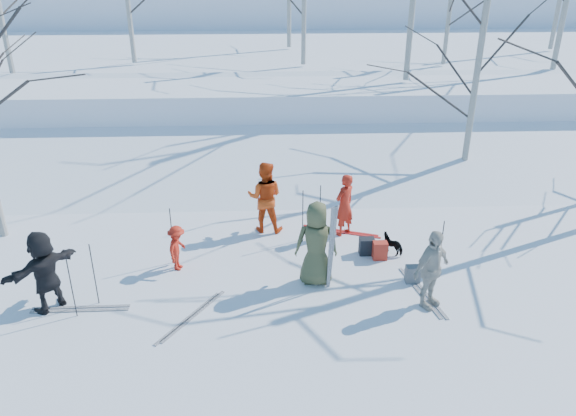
{
  "coord_description": "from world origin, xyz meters",
  "views": [
    {
      "loc": [
        -0.48,
        -9.47,
        6.5
      ],
      "look_at": [
        0.0,
        1.5,
        1.3
      ],
      "focal_mm": 35.0,
      "sensor_mm": 36.0,
      "label": 1
    }
  ],
  "objects_px": {
    "backpack_grey": "(413,274)",
    "skier_olive_center": "(316,244)",
    "skier_redor_behind": "(265,197)",
    "skier_cream_east": "(431,270)",
    "backpack_red": "(380,251)",
    "skier_red_seated": "(177,248)",
    "dog": "(393,244)",
    "skier_red_north": "(344,205)",
    "backpack_dark": "(367,246)",
    "skier_grey_west": "(44,271)"
  },
  "relations": [
    {
      "from": "skier_olive_center",
      "to": "backpack_grey",
      "type": "height_order",
      "value": "skier_olive_center"
    },
    {
      "from": "backpack_grey",
      "to": "skier_olive_center",
      "type": "bearing_deg",
      "value": 177.3
    },
    {
      "from": "backpack_dark",
      "to": "skier_cream_east",
      "type": "bearing_deg",
      "value": -67.49
    },
    {
      "from": "skier_redor_behind",
      "to": "backpack_dark",
      "type": "xyz_separation_m",
      "value": [
        2.32,
        -1.31,
        -0.7
      ]
    },
    {
      "from": "skier_cream_east",
      "to": "dog",
      "type": "bearing_deg",
      "value": 61.15
    },
    {
      "from": "skier_red_north",
      "to": "skier_red_seated",
      "type": "distance_m",
      "value": 4.11
    },
    {
      "from": "skier_grey_west",
      "to": "dog",
      "type": "distance_m",
      "value": 7.42
    },
    {
      "from": "dog",
      "to": "skier_red_seated",
      "type": "bearing_deg",
      "value": -45.07
    },
    {
      "from": "skier_red_north",
      "to": "skier_redor_behind",
      "type": "distance_m",
      "value": 1.94
    },
    {
      "from": "dog",
      "to": "skier_cream_east",
      "type": "bearing_deg",
      "value": 45.92
    },
    {
      "from": "skier_grey_west",
      "to": "backpack_dark",
      "type": "bearing_deg",
      "value": 145.32
    },
    {
      "from": "backpack_grey",
      "to": "backpack_dark",
      "type": "relative_size",
      "value": 0.95
    },
    {
      "from": "backpack_red",
      "to": "skier_cream_east",
      "type": "bearing_deg",
      "value": -72.11
    },
    {
      "from": "skier_redor_behind",
      "to": "backpack_grey",
      "type": "xyz_separation_m",
      "value": [
        3.08,
        -2.53,
        -0.71
      ]
    },
    {
      "from": "skier_grey_west",
      "to": "dog",
      "type": "relative_size",
      "value": 3.01
    },
    {
      "from": "backpack_dark",
      "to": "backpack_red",
      "type": "bearing_deg",
      "value": -40.93
    },
    {
      "from": "skier_cream_east",
      "to": "skier_grey_west",
      "type": "height_order",
      "value": "skier_grey_west"
    },
    {
      "from": "skier_red_seated",
      "to": "backpack_red",
      "type": "height_order",
      "value": "skier_red_seated"
    },
    {
      "from": "dog",
      "to": "backpack_dark",
      "type": "xyz_separation_m",
      "value": [
        -0.61,
        -0.02,
        -0.03
      ]
    },
    {
      "from": "skier_olive_center",
      "to": "skier_red_north",
      "type": "bearing_deg",
      "value": -109.62
    },
    {
      "from": "backpack_red",
      "to": "backpack_grey",
      "type": "height_order",
      "value": "backpack_red"
    },
    {
      "from": "skier_olive_center",
      "to": "skier_redor_behind",
      "type": "bearing_deg",
      "value": -64.15
    },
    {
      "from": "skier_redor_behind",
      "to": "skier_cream_east",
      "type": "bearing_deg",
      "value": 142.34
    },
    {
      "from": "skier_olive_center",
      "to": "backpack_dark",
      "type": "height_order",
      "value": "skier_olive_center"
    },
    {
      "from": "skier_olive_center",
      "to": "dog",
      "type": "bearing_deg",
      "value": -146.05
    },
    {
      "from": "skier_red_north",
      "to": "skier_grey_west",
      "type": "height_order",
      "value": "skier_grey_west"
    },
    {
      "from": "skier_olive_center",
      "to": "skier_grey_west",
      "type": "xyz_separation_m",
      "value": [
        -5.27,
        -0.7,
        -0.08
      ]
    },
    {
      "from": "skier_olive_center",
      "to": "backpack_red",
      "type": "relative_size",
      "value": 4.35
    },
    {
      "from": "skier_grey_west",
      "to": "backpack_red",
      "type": "height_order",
      "value": "skier_grey_west"
    },
    {
      "from": "skier_grey_west",
      "to": "backpack_red",
      "type": "xyz_separation_m",
      "value": [
        6.81,
        1.59,
        -0.62
      ]
    },
    {
      "from": "dog",
      "to": "backpack_red",
      "type": "xyz_separation_m",
      "value": [
        -0.35,
        -0.25,
        -0.02
      ]
    },
    {
      "from": "skier_grey_west",
      "to": "backpack_grey",
      "type": "xyz_separation_m",
      "value": [
        7.31,
        0.6,
        -0.64
      ]
    },
    {
      "from": "skier_redor_behind",
      "to": "skier_red_seated",
      "type": "relative_size",
      "value": 1.73
    },
    {
      "from": "skier_red_north",
      "to": "backpack_red",
      "type": "height_order",
      "value": "skier_red_north"
    },
    {
      "from": "skier_red_seated",
      "to": "backpack_grey",
      "type": "height_order",
      "value": "skier_red_seated"
    },
    {
      "from": "skier_red_seated",
      "to": "backpack_dark",
      "type": "distance_m",
      "value": 4.27
    },
    {
      "from": "skier_olive_center",
      "to": "skier_grey_west",
      "type": "height_order",
      "value": "skier_olive_center"
    },
    {
      "from": "backpack_grey",
      "to": "skier_redor_behind",
      "type": "bearing_deg",
      "value": 140.67
    },
    {
      "from": "skier_red_seated",
      "to": "backpack_dark",
      "type": "xyz_separation_m",
      "value": [
        4.23,
        0.46,
        -0.32
      ]
    },
    {
      "from": "skier_red_seated",
      "to": "backpack_dark",
      "type": "height_order",
      "value": "skier_red_seated"
    },
    {
      "from": "skier_redor_behind",
      "to": "backpack_red",
      "type": "xyz_separation_m",
      "value": [
        2.58,
        -1.54,
        -0.69
      ]
    },
    {
      "from": "skier_redor_behind",
      "to": "skier_grey_west",
      "type": "xyz_separation_m",
      "value": [
        -4.23,
        -3.13,
        -0.06
      ]
    },
    {
      "from": "skier_red_north",
      "to": "dog",
      "type": "xyz_separation_m",
      "value": [
        1.01,
        -0.98,
        -0.55
      ]
    },
    {
      "from": "skier_red_seated",
      "to": "dog",
      "type": "distance_m",
      "value": 4.88
    },
    {
      "from": "skier_grey_west",
      "to": "skier_red_north",
      "type": "bearing_deg",
      "value": 154.48
    },
    {
      "from": "skier_olive_center",
      "to": "backpack_red",
      "type": "bearing_deg",
      "value": -147.15
    },
    {
      "from": "skier_redor_behind",
      "to": "skier_grey_west",
      "type": "distance_m",
      "value": 5.26
    },
    {
      "from": "skier_red_seated",
      "to": "skier_cream_east",
      "type": "height_order",
      "value": "skier_cream_east"
    },
    {
      "from": "backpack_red",
      "to": "backpack_dark",
      "type": "xyz_separation_m",
      "value": [
        -0.26,
        0.23,
        -0.01
      ]
    },
    {
      "from": "skier_cream_east",
      "to": "dog",
      "type": "height_order",
      "value": "skier_cream_east"
    }
  ]
}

